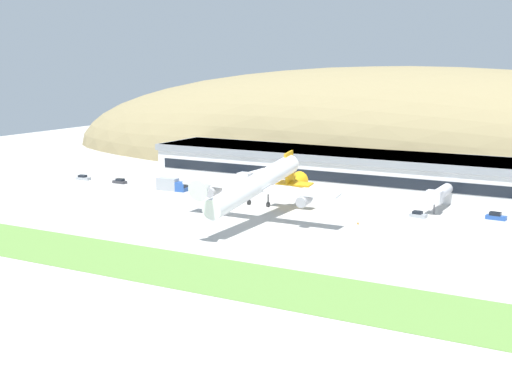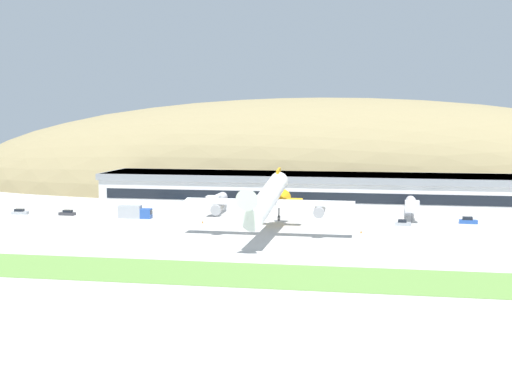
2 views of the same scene
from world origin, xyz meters
name	(u,v)px [view 2 (image 2 of 2)]	position (x,y,z in m)	size (l,w,h in m)	color
ground_plane	(237,237)	(0.00, 0.00, 0.00)	(347.54, 347.54, 0.00)	#B7B5AF
grass_strip_foreground	(192,272)	(0.00, -35.59, 0.04)	(312.79, 17.55, 0.08)	#669342
hill_backdrop	(320,190)	(8.32, 99.00, 0.00)	(270.91, 85.81, 63.55)	#8E7F56
terminal_building	(317,189)	(12.03, 48.53, 5.47)	(120.17, 21.68, 9.67)	silver
jetway_0	(217,200)	(-12.12, 31.54, 3.99)	(3.38, 11.99, 5.43)	silver
jetway_1	(412,204)	(37.17, 30.80, 3.99)	(3.38, 13.35, 5.43)	silver
cargo_airplane	(268,199)	(6.47, 0.34, 8.12)	(36.47, 44.42, 10.31)	white
service_car_0	(403,223)	(35.00, 21.95, 0.58)	(3.75, 2.10, 1.41)	#999EA3
service_car_1	(20,212)	(-63.01, 23.18, 0.60)	(4.26, 2.14, 1.44)	#999EA3
service_car_2	(468,221)	(50.38, 28.03, 0.68)	(4.40, 2.02, 1.65)	#264C99
service_car_3	(67,213)	(-50.05, 23.79, 0.58)	(4.23, 1.87, 1.41)	#333338
fuel_truck	(134,212)	(-31.18, 21.94, 1.53)	(8.53, 3.16, 3.26)	#264C99
traffic_cone_0	(203,222)	(-12.19, 17.10, 0.28)	(0.52, 0.52, 0.58)	orange
traffic_cone_1	(361,232)	(25.77, 9.47, 0.28)	(0.52, 0.52, 0.58)	orange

